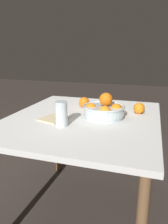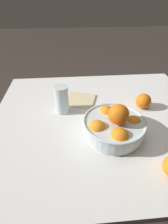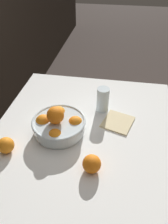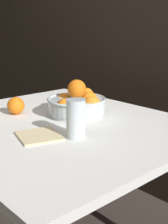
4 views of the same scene
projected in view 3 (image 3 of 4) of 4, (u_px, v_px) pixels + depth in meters
The scene contains 7 objects.
ground_plane at pixel (85, 205), 1.56m from camera, with size 12.00×12.00×0.00m, color #3D332D.
dining_table at pixel (85, 143), 1.16m from camera, with size 1.08×0.94×0.73m.
fruit_bowl at pixel (58, 124), 1.07m from camera, with size 0.26×0.26×0.16m.
juice_glass at pixel (103, 101), 1.21m from camera, with size 0.07×0.07×0.14m.
orange_loose_near_bowl at pixel (6, 145), 0.99m from camera, with size 0.07×0.07×0.07m, color orange.
orange_loose_front at pixel (92, 164), 0.90m from camera, with size 0.08×0.08×0.08m, color orange.
napkin at pixel (118, 122), 1.16m from camera, with size 0.16×0.15×0.01m, color beige.
Camera 3 is at (-0.79, -0.13, 1.50)m, focal length 35.00 mm.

